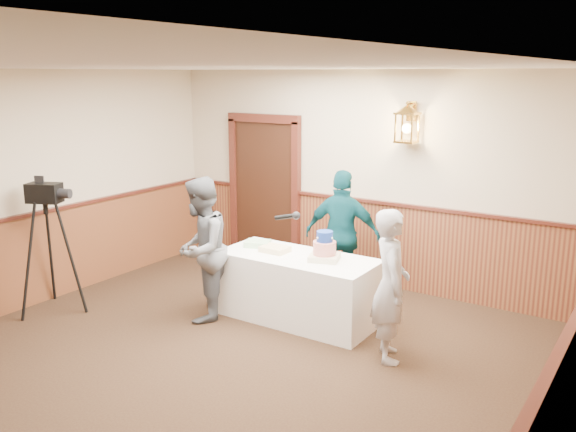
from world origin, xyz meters
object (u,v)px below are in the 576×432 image
(sheet_cake_green, at_px, (258,244))
(assistant_p, at_px, (343,235))
(baker, at_px, (391,285))
(tiered_cake, at_px, (325,249))
(display_table, at_px, (298,287))
(sheet_cake_yellow, at_px, (275,249))
(tv_camera_rig, at_px, (50,255))
(interviewer, at_px, (201,249))

(sheet_cake_green, height_order, assistant_p, assistant_p)
(baker, bearing_deg, tiered_cake, 35.89)
(tiered_cake, bearing_deg, assistant_p, 105.27)
(display_table, height_order, tiered_cake, tiered_cake)
(sheet_cake_yellow, distance_m, sheet_cake_green, 0.31)
(tiered_cake, xyz_separation_m, assistant_p, (-0.23, 0.85, -0.07))
(display_table, distance_m, tiered_cake, 0.60)
(sheet_cake_yellow, xyz_separation_m, sheet_cake_green, (-0.30, 0.08, 0.00))
(tiered_cake, xyz_separation_m, baker, (0.96, -0.38, -0.12))
(tiered_cake, relative_size, tv_camera_rig, 0.26)
(tiered_cake, bearing_deg, tv_camera_rig, -153.82)
(display_table, xyz_separation_m, interviewer, (-0.92, -0.58, 0.44))
(display_table, xyz_separation_m, assistant_p, (0.09, 0.89, 0.43))
(sheet_cake_green, bearing_deg, display_table, -6.58)
(tiered_cake, relative_size, baker, 0.26)
(sheet_cake_yellow, relative_size, assistant_p, 0.19)
(assistant_p, distance_m, tv_camera_rig, 3.48)
(tv_camera_rig, bearing_deg, sheet_cake_green, 12.78)
(interviewer, bearing_deg, tiered_cake, 94.84)
(baker, xyz_separation_m, assistant_p, (-1.19, 1.24, 0.05))
(display_table, height_order, baker, baker)
(display_table, relative_size, tv_camera_rig, 1.17)
(display_table, bearing_deg, interviewer, -148.01)
(display_table, xyz_separation_m, baker, (1.28, -0.35, 0.38))
(sheet_cake_yellow, height_order, assistant_p, assistant_p)
(baker, height_order, assistant_p, assistant_p)
(baker, xyz_separation_m, tv_camera_rig, (-3.83, -1.03, -0.07))
(display_table, xyz_separation_m, sheet_cake_yellow, (-0.31, -0.01, 0.41))
(tiered_cake, relative_size, assistant_p, 0.25)
(tiered_cake, xyz_separation_m, tv_camera_rig, (-2.87, -1.41, -0.19))
(sheet_cake_green, xyz_separation_m, assistant_p, (0.70, 0.82, 0.02))
(assistant_p, height_order, tv_camera_rig, assistant_p)
(interviewer, height_order, tv_camera_rig, interviewer)
(display_table, bearing_deg, tiered_cake, 6.28)
(sheet_cake_yellow, height_order, baker, baker)
(sheet_cake_yellow, relative_size, interviewer, 0.19)
(display_table, height_order, tv_camera_rig, tv_camera_rig)
(sheet_cake_green, relative_size, assistant_p, 0.17)
(sheet_cake_green, bearing_deg, baker, -12.47)
(display_table, distance_m, assistant_p, 0.99)
(tiered_cake, distance_m, sheet_cake_green, 0.94)
(display_table, distance_m, baker, 1.38)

